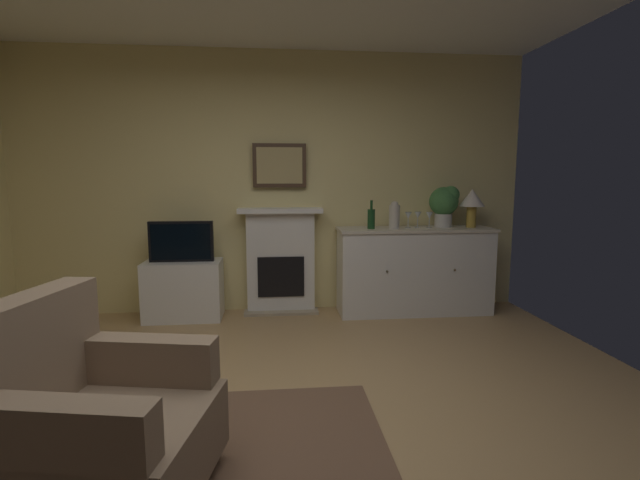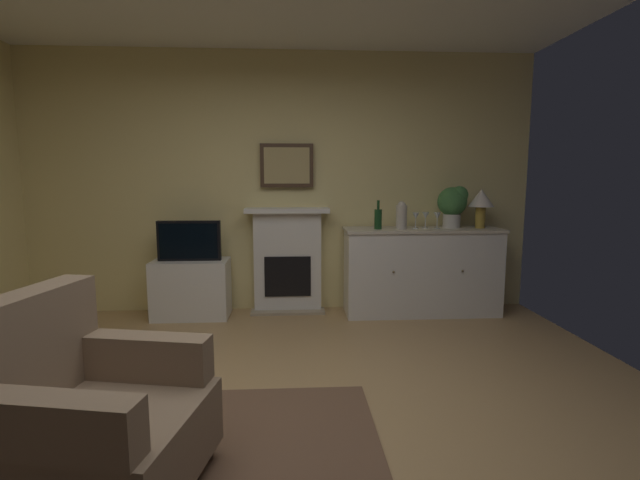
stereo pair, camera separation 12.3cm
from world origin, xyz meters
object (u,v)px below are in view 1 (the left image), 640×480
object	(u,v)px
tv_set	(181,241)
table_lamp	(472,201)
fireplace_unit	(281,260)
wine_glass_right	(429,216)
tv_cabinet	(184,290)
wine_glass_center	(418,216)
potted_plant_small	(445,203)
wine_glass_left	(408,216)
vase_decorative	(394,215)
sideboard_cabinet	(414,270)
wine_bottle	(371,218)
framed_picture	(280,166)
armchair	(94,422)

from	to	relation	value
tv_set	table_lamp	bearing A→B (deg)	0.16
fireplace_unit	table_lamp	bearing A→B (deg)	-5.10
wine_glass_right	tv_cabinet	bearing A→B (deg)	179.25
wine_glass_center	wine_glass_right	size ratio (longest dim) A/B	1.00
fireplace_unit	potted_plant_small	distance (m)	1.82
wine_glass_left	wine_glass_right	size ratio (longest dim) A/B	1.00
fireplace_unit	vase_decorative	distance (m)	1.27
sideboard_cabinet	potted_plant_small	size ratio (longest dim) A/B	3.73
potted_plant_small	wine_bottle	bearing A→B (deg)	-173.76
vase_decorative	wine_glass_left	bearing A→B (deg)	14.86
wine_glass_right	tv_cabinet	xyz separation A→B (m)	(-2.50, 0.03, -0.72)
wine_glass_left	tv_set	xyz separation A→B (m)	(-2.28, 0.00, -0.23)
wine_glass_left	wine_glass_right	bearing A→B (deg)	-2.53
table_lamp	wine_bottle	world-z (taller)	table_lamp
framed_picture	potted_plant_small	world-z (taller)	framed_picture
framed_picture	fireplace_unit	bearing A→B (deg)	-90.00
table_lamp	tv_cabinet	size ratio (longest dim) A/B	0.53
wine_glass_left	vase_decorative	xyz separation A→B (m)	(-0.16, -0.04, 0.02)
fireplace_unit	table_lamp	xyz separation A→B (m)	(1.99, -0.18, 0.63)
vase_decorative	potted_plant_small	world-z (taller)	potted_plant_small
wine_glass_left	potted_plant_small	distance (m)	0.43
wine_glass_center	tv_cabinet	xyz separation A→B (m)	(-2.39, -0.01, -0.72)
wine_bottle	potted_plant_small	distance (m)	0.81
wine_glass_center	armchair	bearing A→B (deg)	-129.96
fireplace_unit	armchair	size ratio (longest dim) A/B	1.17
fireplace_unit	wine_glass_left	world-z (taller)	fireplace_unit
wine_glass_center	vase_decorative	world-z (taller)	vase_decorative
wine_bottle	armchair	size ratio (longest dim) A/B	0.31
wine_glass_center	tv_set	bearing A→B (deg)	-179.29
wine_glass_left	potted_plant_small	world-z (taller)	potted_plant_small
table_lamp	wine_glass_right	size ratio (longest dim) A/B	2.42
framed_picture	wine_glass_left	size ratio (longest dim) A/B	3.33
wine_glass_right	tv_set	bearing A→B (deg)	179.78
tv_cabinet	wine_glass_center	bearing A→B (deg)	0.15
wine_glass_left	tv_set	distance (m)	2.29
table_lamp	wine_glass_right	bearing A→B (deg)	-177.75
fireplace_unit	tv_set	size ratio (longest dim) A/B	1.77
fireplace_unit	armchair	xyz separation A→B (m)	(-0.83, -2.84, -0.17)
framed_picture	tv_set	distance (m)	1.25
wine_glass_left	fireplace_unit	bearing A→B (deg)	171.93
wine_glass_center	potted_plant_small	distance (m)	0.32
table_lamp	tv_set	size ratio (longest dim) A/B	0.65
tv_cabinet	tv_set	bearing A→B (deg)	-90.00
fireplace_unit	table_lamp	distance (m)	2.09
table_lamp	wine_bottle	xyz separation A→B (m)	(-1.07, -0.04, -0.17)
tv_set	armchair	bearing A→B (deg)	-86.94
wine_glass_right	sideboard_cabinet	bearing A→B (deg)	172.77
sideboard_cabinet	wine_glass_center	size ratio (longest dim) A/B	9.72
wine_bottle	table_lamp	bearing A→B (deg)	2.23
wine_bottle	tv_set	xyz separation A→B (m)	(-1.89, 0.03, -0.22)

